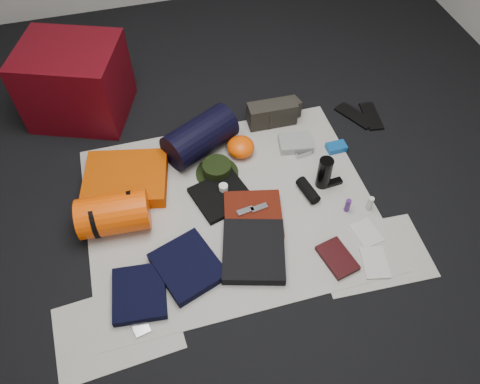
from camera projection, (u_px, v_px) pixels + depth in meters
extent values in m
cube|color=black|center=(230.00, 208.00, 2.67)|extent=(4.50, 4.50, 0.02)
cube|color=beige|center=(230.00, 206.00, 2.66)|extent=(1.60, 1.30, 0.01)
cube|color=beige|center=(117.00, 328.00, 2.23)|extent=(0.61, 0.44, 0.00)
cube|color=beige|center=(373.00, 254.00, 2.47)|extent=(0.60, 0.43, 0.00)
cube|color=#4E050D|center=(75.00, 82.00, 2.95)|extent=(0.73, 0.67, 0.49)
cube|color=#CD4802|center=(126.00, 179.00, 2.73)|extent=(0.54, 0.48, 0.09)
cylinder|color=#F64A04|center=(114.00, 214.00, 2.49)|extent=(0.39, 0.24, 0.22)
cylinder|color=black|center=(95.00, 219.00, 2.48)|extent=(0.02, 0.22, 0.22)
cylinder|color=black|center=(132.00, 210.00, 2.51)|extent=(0.02, 0.22, 0.22)
cylinder|color=black|center=(200.00, 137.00, 2.84)|extent=(0.50, 0.41, 0.23)
cylinder|color=black|center=(217.00, 173.00, 2.81)|extent=(0.29, 0.29, 0.01)
cylinder|color=black|center=(217.00, 169.00, 2.77)|extent=(0.17, 0.17, 0.07)
cube|color=#292620|center=(272.00, 114.00, 3.01)|extent=(0.32, 0.13, 0.16)
cube|color=#292620|center=(282.00, 112.00, 3.05)|extent=(0.27, 0.15, 0.12)
cube|color=black|center=(355.00, 116.00, 3.11)|extent=(0.22, 0.28, 0.01)
cube|color=black|center=(371.00, 116.00, 3.11)|extent=(0.13, 0.27, 0.01)
cube|color=black|center=(139.00, 293.00, 2.31)|extent=(0.29, 0.32, 0.05)
cube|color=black|center=(188.00, 266.00, 2.40)|extent=(0.39, 0.41, 0.05)
cube|color=black|center=(254.00, 251.00, 2.45)|extent=(0.41, 0.44, 0.06)
cube|color=black|center=(221.00, 196.00, 2.69)|extent=(0.37, 0.35, 0.03)
cube|color=#531409|center=(253.00, 215.00, 2.60)|extent=(0.38, 0.38, 0.04)
ellipsoid|color=#F64A04|center=(241.00, 147.00, 2.86)|extent=(0.19, 0.19, 0.11)
cube|color=gray|center=(296.00, 143.00, 2.93)|extent=(0.23, 0.18, 0.05)
cylinder|color=black|center=(324.00, 173.00, 2.68)|extent=(0.09, 0.09, 0.21)
cylinder|color=black|center=(308.00, 190.00, 2.69)|extent=(0.10, 0.18, 0.07)
cube|color=#ADADB2|center=(303.00, 152.00, 2.89)|extent=(0.10, 0.07, 0.04)
cube|color=#0E4B8F|center=(336.00, 147.00, 2.91)|extent=(0.12, 0.08, 0.04)
cylinder|color=#452067|center=(348.00, 205.00, 2.61)|extent=(0.03, 0.03, 0.09)
cylinder|color=#BAC0BB|center=(370.00, 204.00, 2.61)|extent=(0.04, 0.04, 0.10)
cube|color=black|center=(337.00, 258.00, 2.44)|extent=(0.18, 0.24, 0.03)
cube|color=#B9B7B0|center=(375.00, 262.00, 2.43)|extent=(0.16, 0.21, 0.01)
cube|color=#B9B7B0|center=(367.00, 233.00, 2.55)|extent=(0.15, 0.18, 0.01)
cube|color=black|center=(333.00, 182.00, 2.75)|extent=(0.11, 0.05, 0.03)
cube|color=#ADADB2|center=(141.00, 328.00, 2.22)|extent=(0.09, 0.09, 0.01)
cylinder|color=silver|center=(223.00, 187.00, 2.68)|extent=(0.05, 0.05, 0.04)
cube|color=#ADADB2|center=(245.00, 211.00, 2.58)|extent=(0.10, 0.05, 0.01)
cube|color=#ADADB2|center=(259.00, 208.00, 2.59)|extent=(0.10, 0.05, 0.01)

